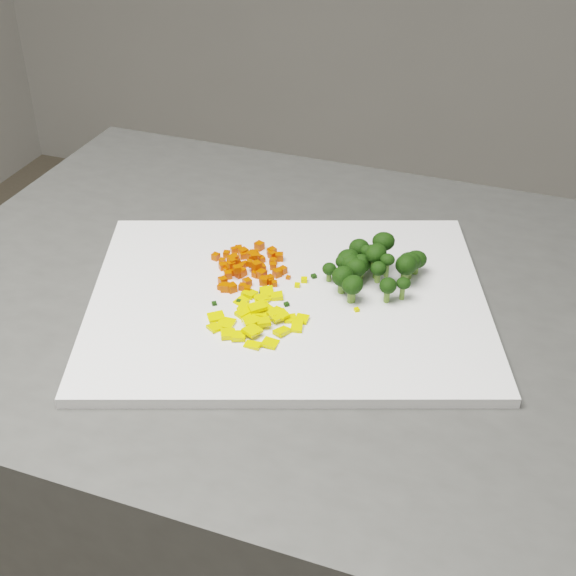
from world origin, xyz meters
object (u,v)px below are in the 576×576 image
(carrot_pile, at_px, (246,260))
(cutting_board, at_px, (288,300))
(broccoli_pile, at_px, (378,259))
(counter_block, at_px, (321,565))
(pepper_pile, at_px, (256,316))

(carrot_pile, bearing_deg, cutting_board, -28.19)
(carrot_pile, height_order, broccoli_pile, broccoli_pile)
(counter_block, bearing_deg, cutting_board, -146.13)
(counter_block, xyz_separation_m, carrot_pile, (-0.10, 0.01, 0.47))
(pepper_pile, height_order, broccoli_pile, broccoli_pile)
(carrot_pile, height_order, pepper_pile, carrot_pile)
(cutting_board, distance_m, carrot_pile, 0.07)
(carrot_pile, relative_size, broccoli_pile, 0.83)
(counter_block, bearing_deg, broccoli_pile, 41.54)
(counter_block, distance_m, pepper_pile, 0.48)
(carrot_pile, distance_m, pepper_pile, 0.10)
(carrot_pile, bearing_deg, broccoli_pile, 12.18)
(counter_block, height_order, pepper_pile, pepper_pile)
(counter_block, xyz_separation_m, cutting_board, (-0.04, -0.03, 0.46))
(counter_block, relative_size, cutting_board, 2.24)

